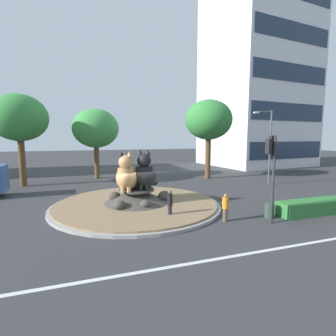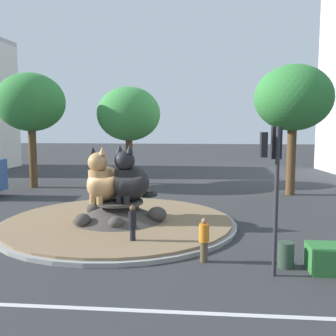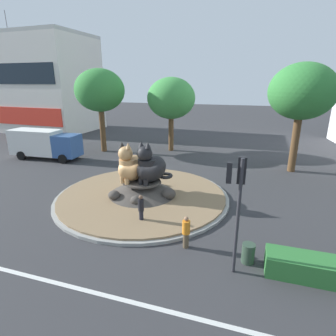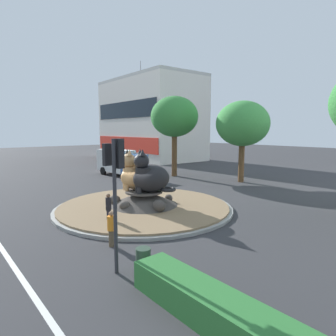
# 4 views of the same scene
# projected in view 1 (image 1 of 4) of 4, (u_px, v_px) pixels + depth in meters

# --- Properties ---
(ground_plane) EXTENTS (160.00, 160.00, 0.00)m
(ground_plane) POSITION_uv_depth(u_px,v_px,m) (137.00, 206.00, 17.69)
(ground_plane) COLOR #333335
(lane_centreline) EXTENTS (112.00, 0.20, 0.01)m
(lane_centreline) POSITION_uv_depth(u_px,v_px,m) (182.00, 265.00, 9.55)
(lane_centreline) COLOR silver
(lane_centreline) RESTS_ON ground
(roundabout_island) EXTENTS (11.62, 11.62, 1.23)m
(roundabout_island) POSITION_uv_depth(u_px,v_px,m) (137.00, 201.00, 17.64)
(roundabout_island) COLOR gray
(roundabout_island) RESTS_ON ground
(cat_statue_calico) EXTENTS (2.30, 2.79, 2.70)m
(cat_statue_calico) POSITION_uv_depth(u_px,v_px,m) (127.00, 176.00, 17.08)
(cat_statue_calico) COLOR tan
(cat_statue_calico) RESTS_ON roundabout_island
(cat_statue_black) EXTENTS (2.32, 2.77, 2.80)m
(cat_statue_black) POSITION_uv_depth(u_px,v_px,m) (145.00, 174.00, 17.63)
(cat_statue_black) COLOR black
(cat_statue_black) RESTS_ON roundabout_island
(traffic_light_mast) EXTENTS (0.71, 0.56, 4.91)m
(traffic_light_mast) POSITION_uv_depth(u_px,v_px,m) (272.00, 160.00, 13.84)
(traffic_light_mast) COLOR #2D2D33
(traffic_light_mast) RESTS_ON ground
(office_tower) EXTENTS (16.95, 15.37, 34.24)m
(office_tower) POSITION_uv_depth(u_px,v_px,m) (258.00, 64.00, 42.74)
(office_tower) COLOR silver
(office_tower) RESTS_ON ground
(clipped_hedge_strip) EXTENTS (5.65, 1.20, 0.90)m
(clipped_hedge_strip) POSITION_uv_depth(u_px,v_px,m) (318.00, 207.00, 15.96)
(clipped_hedge_strip) COLOR #2D7033
(clipped_hedge_strip) RESTS_ON ground
(broadleaf_tree_behind_island) EXTENTS (5.23, 5.23, 8.06)m
(broadleaf_tree_behind_island) POSITION_uv_depth(u_px,v_px,m) (96.00, 129.00, 28.94)
(broadleaf_tree_behind_island) COLOR brown
(broadleaf_tree_behind_island) RESTS_ON ground
(second_tree_near_tower) EXTENTS (5.28, 5.28, 8.92)m
(second_tree_near_tower) POSITION_uv_depth(u_px,v_px,m) (19.00, 118.00, 24.10)
(second_tree_near_tower) COLOR brown
(second_tree_near_tower) RESTS_ON ground
(third_tree_left) EXTENTS (5.35, 5.35, 9.08)m
(third_tree_left) POSITION_uv_depth(u_px,v_px,m) (209.00, 120.00, 28.84)
(third_tree_left) COLOR brown
(third_tree_left) RESTS_ON ground
(streetlight_arm) EXTENTS (1.89, 0.51, 7.40)m
(streetlight_arm) POSITION_uv_depth(u_px,v_px,m) (268.00, 143.00, 24.99)
(streetlight_arm) COLOR #4C4C51
(streetlight_arm) RESTS_ON ground
(pedestrian_black_shirt) EXTENTS (0.31, 0.31, 1.73)m
(pedestrian_black_shirt) POSITION_uv_depth(u_px,v_px,m) (170.00, 203.00, 14.85)
(pedestrian_black_shirt) COLOR black
(pedestrian_black_shirt) RESTS_ON ground
(pedestrian_orange_shirt) EXTENTS (0.37, 0.37, 1.63)m
(pedestrian_orange_shirt) POSITION_uv_depth(u_px,v_px,m) (225.00, 207.00, 14.42)
(pedestrian_orange_shirt) COLOR brown
(pedestrian_orange_shirt) RESTS_ON ground
(litter_bin) EXTENTS (0.56, 0.56, 0.90)m
(litter_bin) POSITION_uv_depth(u_px,v_px,m) (269.00, 210.00, 15.11)
(litter_bin) COLOR #2D4233
(litter_bin) RESTS_ON ground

